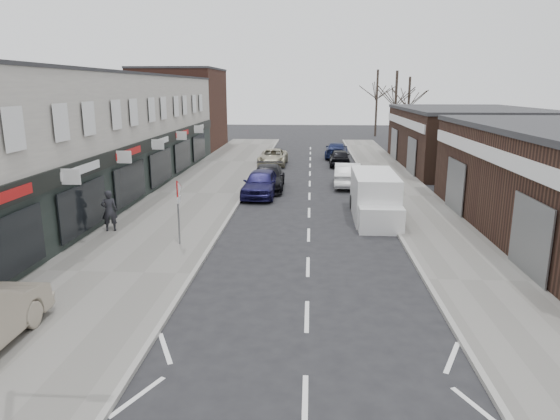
% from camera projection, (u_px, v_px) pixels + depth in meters
% --- Properties ---
extents(pavement_left, '(5.50, 64.00, 0.12)m').
position_uv_depth(pavement_left, '(197.00, 194.00, 29.98)').
color(pavement_left, slate).
rests_on(pavement_left, ground).
extents(pavement_right, '(3.50, 64.00, 0.12)m').
position_uv_depth(pavement_right, '(408.00, 197.00, 29.23)').
color(pavement_right, slate).
rests_on(pavement_right, ground).
extents(shop_terrace_left, '(8.00, 41.00, 7.10)m').
position_uv_depth(shop_terrace_left, '(62.00, 139.00, 27.13)').
color(shop_terrace_left, beige).
rests_on(shop_terrace_left, ground).
extents(brick_block_far, '(8.00, 10.00, 8.00)m').
position_uv_depth(brick_block_far, '(181.00, 110.00, 51.73)').
color(brick_block_far, '#4B2920').
rests_on(brick_block_far, ground).
extents(right_unit_far, '(10.00, 16.00, 4.50)m').
position_uv_depth(right_unit_far, '(467.00, 139.00, 39.93)').
color(right_unit_far, '#352118').
rests_on(right_unit_far, ground).
extents(tree_far_a, '(3.60, 3.60, 8.00)m').
position_uv_depth(tree_far_a, '(393.00, 147.00, 54.25)').
color(tree_far_a, '#382D26').
rests_on(tree_far_a, ground).
extents(tree_far_b, '(3.60, 3.60, 7.50)m').
position_uv_depth(tree_far_b, '(406.00, 141.00, 59.91)').
color(tree_far_b, '#382D26').
rests_on(tree_far_b, ground).
extents(tree_far_c, '(3.60, 3.60, 8.50)m').
position_uv_depth(tree_far_c, '(375.00, 136.00, 65.91)').
color(tree_far_c, '#382D26').
rests_on(tree_far_c, ground).
extents(warning_sign, '(0.12, 0.80, 2.70)m').
position_uv_depth(warning_sign, '(178.00, 194.00, 19.68)').
color(warning_sign, slate).
rests_on(warning_sign, pavement_left).
extents(white_van, '(2.07, 5.74, 2.23)m').
position_uv_depth(white_van, '(374.00, 197.00, 24.39)').
color(white_van, silver).
rests_on(white_van, ground).
extents(pedestrian, '(0.77, 0.63, 1.83)m').
position_uv_depth(pedestrian, '(109.00, 211.00, 21.84)').
color(pedestrian, black).
rests_on(pedestrian, pavement_left).
extents(parked_car_left_a, '(2.19, 4.80, 1.60)m').
position_uv_depth(parked_car_left_a, '(261.00, 183.00, 29.37)').
color(parked_car_left_a, '#181645').
rests_on(parked_car_left_a, ground).
extents(parked_car_left_b, '(2.18, 5.16, 1.49)m').
position_uv_depth(parked_car_left_b, '(268.00, 178.00, 31.44)').
color(parked_car_left_b, black).
rests_on(parked_car_left_b, ground).
extents(parked_car_left_c, '(2.30, 4.86, 1.34)m').
position_uv_depth(parked_car_left_c, '(273.00, 157.00, 41.12)').
color(parked_car_left_c, '#A59E84').
rests_on(parked_car_left_c, ground).
extents(parked_car_right_a, '(1.89, 4.75, 1.54)m').
position_uv_depth(parked_car_right_a, '(347.00, 174.00, 32.46)').
color(parked_car_right_a, white).
rests_on(parked_car_right_a, ground).
extents(parked_car_right_b, '(1.74, 4.12, 1.39)m').
position_uv_depth(parked_car_right_b, '(340.00, 158.00, 40.79)').
color(parked_car_right_b, black).
rests_on(parked_car_right_b, ground).
extents(parked_car_right_c, '(2.37, 5.03, 1.42)m').
position_uv_depth(parked_car_right_c, '(336.00, 150.00, 45.47)').
color(parked_car_right_c, '#161E45').
rests_on(parked_car_right_c, ground).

